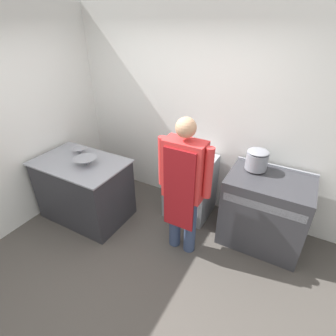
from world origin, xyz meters
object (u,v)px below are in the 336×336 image
stock_pot (257,159)px  mixing_bowl (86,161)px  fridge_unit (190,187)px  person_cook (184,182)px  stove (264,211)px

stock_pot → mixing_bowl: bearing=-156.7°
fridge_unit → person_cook: (0.21, -0.67, 0.52)m
fridge_unit → person_cook: person_cook is taller
mixing_bowl → stock_pot: (1.93, 0.83, 0.14)m
stove → mixing_bowl: (-2.14, -0.71, 0.46)m
stove → mixing_bowl: bearing=-161.7°
person_cook → stock_pot: person_cook is taller
fridge_unit → stock_pot: size_ratio=3.47×
stove → stock_pot: 0.65m
stock_pot → stove: bearing=-29.4°
stove → stock_pot: size_ratio=3.75×
stove → fridge_unit: size_ratio=1.08×
stove → person_cook: (-0.82, -0.60, 0.50)m
fridge_unit → person_cook: size_ratio=0.52×
person_cook → stock_pot: 0.94m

